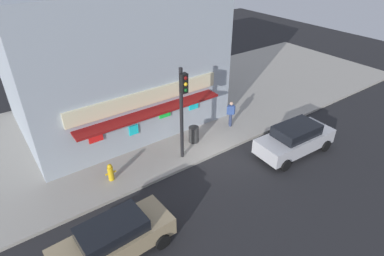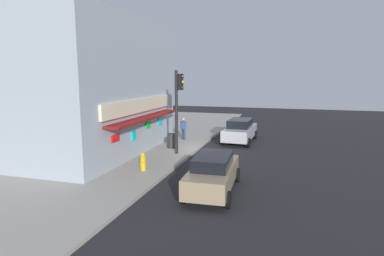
% 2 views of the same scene
% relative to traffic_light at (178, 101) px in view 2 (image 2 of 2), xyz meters
% --- Properties ---
extents(ground_plane, '(59.52, 59.52, 0.00)m').
position_rel_traffic_light_xyz_m(ground_plane, '(1.63, -0.77, -3.36)').
color(ground_plane, '#232326').
extents(sidewalk, '(39.68, 11.93, 0.16)m').
position_rel_traffic_light_xyz_m(sidewalk, '(1.63, 5.19, -3.29)').
color(sidewalk, '#A39E93').
rests_on(sidewalk, ground_plane).
extents(corner_building, '(11.46, 9.42, 8.06)m').
position_rel_traffic_light_xyz_m(corner_building, '(-0.80, 6.38, 0.82)').
color(corner_building, '#9EA8B2').
rests_on(corner_building, sidewalk).
extents(traffic_light, '(0.32, 0.58, 5.00)m').
position_rel_traffic_light_xyz_m(traffic_light, '(0.00, 0.00, 0.00)').
color(traffic_light, black).
rests_on(traffic_light, sidewalk).
extents(fire_hydrant, '(0.52, 0.28, 0.91)m').
position_rel_traffic_light_xyz_m(fire_hydrant, '(-3.86, 0.54, -2.77)').
color(fire_hydrant, gold).
rests_on(fire_hydrant, sidewalk).
extents(trash_can, '(0.58, 0.58, 0.94)m').
position_rel_traffic_light_xyz_m(trash_can, '(1.34, 0.91, -2.74)').
color(trash_can, '#2D2D2D').
rests_on(trash_can, sidewalk).
extents(pedestrian, '(0.49, 0.41, 1.62)m').
position_rel_traffic_light_xyz_m(pedestrian, '(4.27, 1.07, -2.33)').
color(pedestrian, navy).
rests_on(pedestrian, sidewalk).
extents(parked_car_silver, '(4.62, 2.19, 1.68)m').
position_rel_traffic_light_xyz_m(parked_car_silver, '(5.35, -2.96, -2.50)').
color(parked_car_silver, '#B7B7BC').
rests_on(parked_car_silver, ground_plane).
extents(parked_car_tan, '(4.52, 2.07, 1.59)m').
position_rel_traffic_light_xyz_m(parked_car_tan, '(-5.41, -3.40, -2.54)').
color(parked_car_tan, '#9E8966').
rests_on(parked_car_tan, ground_plane).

